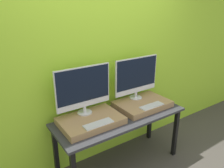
{
  "coord_description": "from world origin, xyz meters",
  "views": [
    {
      "loc": [
        -1.42,
        -1.6,
        2.04
      ],
      "look_at": [
        0.0,
        0.5,
        1.1
      ],
      "focal_mm": 35.0,
      "sensor_mm": 36.0,
      "label": 1
    }
  ],
  "objects_px": {
    "monitor_left": "(84,88)",
    "monitor_right": "(136,76)",
    "keyboard_right": "(152,106)",
    "keyboard_left": "(98,124)"
  },
  "relations": [
    {
      "from": "monitor_left",
      "to": "monitor_right",
      "type": "xyz_separation_m",
      "value": [
        0.78,
        0.0,
        0.0
      ]
    },
    {
      "from": "monitor_right",
      "to": "keyboard_right",
      "type": "relative_size",
      "value": 2.02
    },
    {
      "from": "monitor_left",
      "to": "keyboard_right",
      "type": "distance_m",
      "value": 0.9
    },
    {
      "from": "monitor_right",
      "to": "keyboard_right",
      "type": "distance_m",
      "value": 0.44
    },
    {
      "from": "monitor_left",
      "to": "monitor_right",
      "type": "height_order",
      "value": "same"
    },
    {
      "from": "keyboard_left",
      "to": "monitor_right",
      "type": "relative_size",
      "value": 0.49
    },
    {
      "from": "monitor_left",
      "to": "monitor_right",
      "type": "bearing_deg",
      "value": 0.0
    },
    {
      "from": "keyboard_left",
      "to": "keyboard_right",
      "type": "distance_m",
      "value": 0.78
    },
    {
      "from": "keyboard_left",
      "to": "keyboard_right",
      "type": "height_order",
      "value": "same"
    },
    {
      "from": "keyboard_left",
      "to": "keyboard_right",
      "type": "relative_size",
      "value": 1.0
    }
  ]
}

